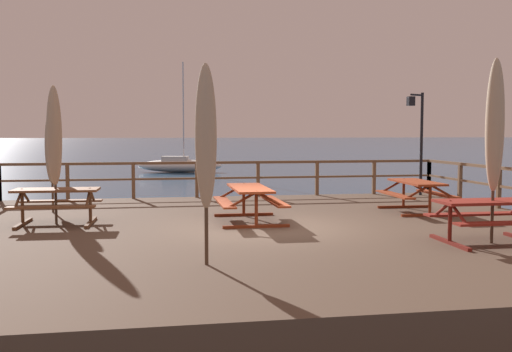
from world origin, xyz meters
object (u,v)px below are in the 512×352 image
(picnic_table_back_left, at_px, (56,199))
(patio_umbrella_tall_back_left, at_px, (206,137))
(picnic_table_back_right, at_px, (490,212))
(lamp_post_hooked, at_px, (418,128))
(sailboat_distant, at_px, (179,165))
(patio_umbrella_tall_mid_right, at_px, (52,147))
(picnic_table_front_right, at_px, (416,189))
(patio_umbrella_short_mid, at_px, (54,136))
(picnic_table_mid_left, at_px, (250,196))
(patio_umbrella_tall_back_right, at_px, (495,126))

(picnic_table_back_left, relative_size, patio_umbrella_tall_back_left, 0.61)
(picnic_table_back_right, distance_m, lamp_post_hooked, 8.17)
(patio_umbrella_tall_back_left, bearing_deg, sailboat_distant, 88.06)
(patio_umbrella_tall_mid_right, height_order, sailboat_distant, sailboat_distant)
(picnic_table_front_right, relative_size, patio_umbrella_tall_mid_right, 0.78)
(picnic_table_back_left, relative_size, patio_umbrella_short_mid, 0.61)
(picnic_table_mid_left, distance_m, picnic_table_front_right, 4.41)
(picnic_table_front_right, distance_m, patio_umbrella_tall_back_left, 7.66)
(picnic_table_front_right, distance_m, sailboat_distant, 28.88)
(picnic_table_front_right, bearing_deg, picnic_table_mid_left, -168.68)
(patio_umbrella_tall_mid_right, relative_size, sailboat_distant, 0.33)
(picnic_table_back_left, bearing_deg, patio_umbrella_short_mid, 110.94)
(picnic_table_front_right, distance_m, patio_umbrella_short_mid, 8.60)
(picnic_table_back_left, height_order, lamp_post_hooked, lamp_post_hooked)
(patio_umbrella_tall_back_left, distance_m, patio_umbrella_short_mid, 5.31)
(lamp_post_hooked, relative_size, sailboat_distant, 0.41)
(patio_umbrella_tall_mid_right, bearing_deg, picnic_table_front_right, -9.25)
(patio_umbrella_short_mid, xyz_separation_m, patio_umbrella_tall_back_right, (7.98, -3.66, 0.19))
(patio_umbrella_short_mid, relative_size, patio_umbrella_tall_mid_right, 1.18)
(patio_umbrella_short_mid, height_order, patio_umbrella_tall_mid_right, patio_umbrella_short_mid)
(lamp_post_hooked, bearing_deg, picnic_table_back_left, -157.86)
(picnic_table_mid_left, height_order, picnic_table_front_right, same)
(patio_umbrella_tall_back_right, relative_size, lamp_post_hooked, 1.02)
(patio_umbrella_tall_back_right, bearing_deg, lamp_post_hooked, 74.12)
(picnic_table_back_right, bearing_deg, patio_umbrella_tall_back_left, -170.31)
(picnic_table_back_right, height_order, sailboat_distant, sailboat_distant)
(picnic_table_front_right, relative_size, lamp_post_hooked, 0.62)
(sailboat_distant, bearing_deg, lamp_post_hooked, -75.99)
(picnic_table_back_left, relative_size, patio_umbrella_tall_mid_right, 0.72)
(picnic_table_front_right, height_order, patio_umbrella_tall_mid_right, patio_umbrella_tall_mid_right)
(picnic_table_mid_left, relative_size, patio_umbrella_tall_back_left, 0.73)
(lamp_post_hooked, bearing_deg, patio_umbrella_tall_mid_right, -168.51)
(picnic_table_mid_left, xyz_separation_m, patio_umbrella_short_mid, (-4.16, 0.37, 1.32))
(picnic_table_mid_left, relative_size, patio_umbrella_tall_mid_right, 0.86)
(picnic_table_front_right, distance_m, patio_umbrella_tall_back_right, 4.45)
(picnic_table_mid_left, bearing_deg, patio_umbrella_tall_back_right, -40.74)
(patio_umbrella_tall_back_right, bearing_deg, picnic_table_front_right, 83.02)
(patio_umbrella_short_mid, bearing_deg, patio_umbrella_tall_back_right, -24.66)
(lamp_post_hooked, bearing_deg, sailboat_distant, 104.01)
(patio_umbrella_tall_back_left, bearing_deg, picnic_table_back_left, 122.26)
(picnic_table_mid_left, xyz_separation_m, picnic_table_back_right, (3.79, -3.25, -0.01))
(picnic_table_back_left, height_order, patio_umbrella_tall_back_right, patio_umbrella_tall_back_right)
(patio_umbrella_tall_mid_right, bearing_deg, patio_umbrella_tall_back_left, -63.60)
(lamp_post_hooked, bearing_deg, picnic_table_mid_left, -143.52)
(sailboat_distant, bearing_deg, picnic_table_back_right, -83.03)
(patio_umbrella_short_mid, bearing_deg, patio_umbrella_tall_back_left, -57.86)
(picnic_table_mid_left, distance_m, picnic_table_back_left, 4.15)
(picnic_table_back_left, distance_m, patio_umbrella_tall_mid_right, 2.28)
(picnic_table_front_right, relative_size, sailboat_distant, 0.26)
(patio_umbrella_tall_mid_right, xyz_separation_m, lamp_post_hooked, (10.55, 2.14, 0.51))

